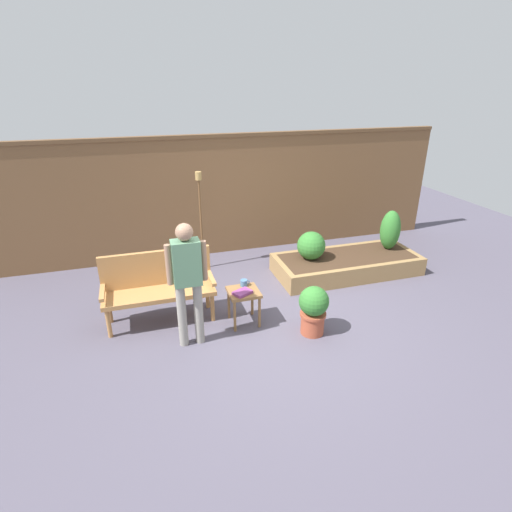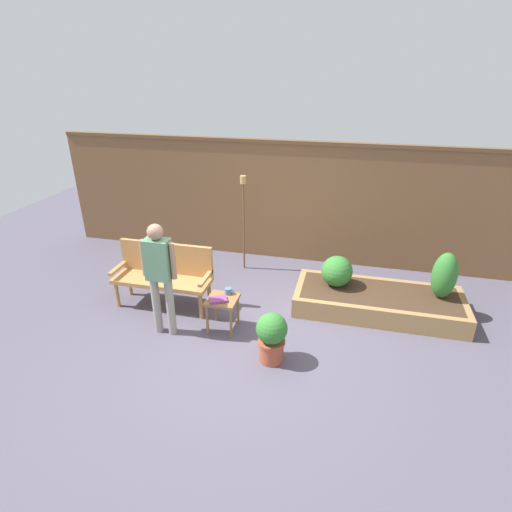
{
  "view_description": "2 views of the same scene",
  "coord_description": "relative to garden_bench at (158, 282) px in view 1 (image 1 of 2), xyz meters",
  "views": [
    {
      "loc": [
        -1.54,
        -4.37,
        2.99
      ],
      "look_at": [
        -0.05,
        0.51,
        0.76
      ],
      "focal_mm": 28.3,
      "sensor_mm": 36.0,
      "label": 1
    },
    {
      "loc": [
        1.2,
        -4.3,
        3.27
      ],
      "look_at": [
        -0.09,
        0.94,
        0.75
      ],
      "focal_mm": 28.42,
      "sensor_mm": 36.0,
      "label": 2
    }
  ],
  "objects": [
    {
      "name": "tiki_torch",
      "position": [
        0.84,
        1.42,
        0.6
      ],
      "size": [
        0.1,
        0.1,
        1.67
      ],
      "color": "brown",
      "rests_on": "ground_plane"
    },
    {
      "name": "fence_back",
      "position": [
        1.39,
        2.06,
        0.55
      ],
      "size": [
        8.4,
        0.14,
        2.16
      ],
      "color": "brown",
      "rests_on": "ground_plane"
    },
    {
      "name": "shrub_far_corner",
      "position": [
        3.95,
        0.62,
        0.1
      ],
      "size": [
        0.34,
        0.34,
        0.68
      ],
      "color": "brown",
      "rests_on": "raised_planter_bed"
    },
    {
      "name": "raised_planter_bed",
      "position": [
        3.11,
        0.53,
        -0.39
      ],
      "size": [
        2.4,
        1.0,
        0.3
      ],
      "color": "#997547",
      "rests_on": "ground_plane"
    },
    {
      "name": "potted_boxwood",
      "position": [
        1.82,
        -0.94,
        -0.18
      ],
      "size": [
        0.38,
        0.38,
        0.65
      ],
      "color": "#A84C33",
      "rests_on": "ground_plane"
    },
    {
      "name": "book_on_table",
      "position": [
        1.01,
        -0.52,
        -0.05
      ],
      "size": [
        0.28,
        0.25,
        0.04
      ],
      "primitive_type": "cube",
      "rotation": [
        0.0,
        0.0,
        0.46
      ],
      "color": "#7F3875",
      "rests_on": "side_table"
    },
    {
      "name": "ground_plane",
      "position": [
        1.39,
        -0.54,
        -0.54
      ],
      "size": [
        14.0,
        14.0,
        0.0
      ],
      "primitive_type": "plane",
      "color": "#514C5B"
    },
    {
      "name": "person_by_bench",
      "position": [
        0.31,
        -0.7,
        0.39
      ],
      "size": [
        0.47,
        0.2,
        1.56
      ],
      "color": "gray",
      "rests_on": "ground_plane"
    },
    {
      "name": "shrub_near_bench",
      "position": [
        2.48,
        0.62,
        -0.01
      ],
      "size": [
        0.46,
        0.46,
        0.46
      ],
      "color": "brown",
      "rests_on": "raised_planter_bed"
    },
    {
      "name": "cup_on_table",
      "position": [
        1.09,
        -0.31,
        -0.02
      ],
      "size": [
        0.13,
        0.09,
        0.08
      ],
      "color": "teal",
      "rests_on": "side_table"
    },
    {
      "name": "garden_bench",
      "position": [
        0.0,
        0.0,
        0.0
      ],
      "size": [
        1.44,
        0.48,
        0.94
      ],
      "color": "#B77F47",
      "rests_on": "ground_plane"
    },
    {
      "name": "side_table",
      "position": [
        1.05,
        -0.45,
        -0.15
      ],
      "size": [
        0.4,
        0.4,
        0.48
      ],
      "color": "olive",
      "rests_on": "ground_plane"
    }
  ]
}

